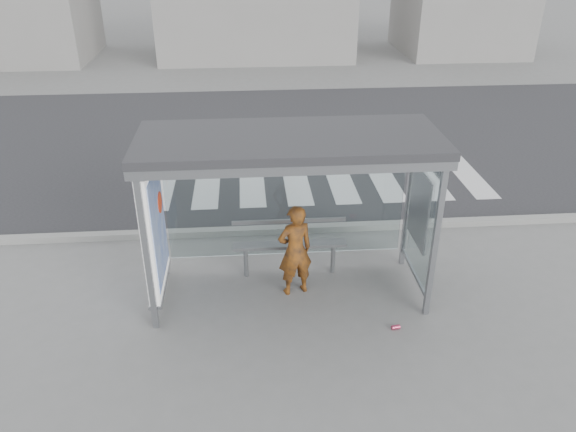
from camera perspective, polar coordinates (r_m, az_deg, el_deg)
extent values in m
plane|color=slate|center=(9.01, 0.14, -7.73)|extent=(80.00, 80.00, 0.00)
cube|color=#28282A|center=(15.24, -2.02, 7.73)|extent=(30.00, 10.00, 0.01)
cube|color=gray|center=(10.62, -0.72, -1.35)|extent=(30.00, 0.18, 0.12)
cube|color=silver|center=(13.05, -12.53, 3.48)|extent=(0.55, 3.00, 0.00)
cube|color=silver|center=(12.95, -8.15, 3.67)|extent=(0.55, 3.00, 0.00)
cube|color=silver|center=(12.91, -3.71, 3.84)|extent=(0.55, 3.00, 0.00)
cube|color=silver|center=(12.96, 0.72, 3.99)|extent=(0.55, 3.00, 0.00)
cube|color=silver|center=(13.08, 5.10, 4.12)|extent=(0.55, 3.00, 0.00)
cube|color=silver|center=(13.28, 9.37, 4.22)|extent=(0.55, 3.00, 0.00)
cube|color=silver|center=(13.55, 13.50, 4.29)|extent=(0.55, 3.00, 0.00)
cube|color=silver|center=(13.89, 17.44, 4.34)|extent=(0.55, 3.00, 0.00)
cube|color=gray|center=(7.84, -14.18, -3.70)|extent=(0.08, 0.08, 2.50)
cube|color=gray|center=(8.14, 14.74, -2.52)|extent=(0.08, 0.08, 2.50)
cube|color=gray|center=(9.05, -12.95, 0.92)|extent=(0.08, 0.08, 2.50)
cube|color=gray|center=(9.31, 12.15, 1.81)|extent=(0.08, 0.08, 2.50)
cube|color=#2D2D30|center=(7.80, 0.16, 7.75)|extent=(4.25, 1.65, 0.12)
cube|color=gray|center=(7.14, 0.65, 4.83)|extent=(4.25, 0.06, 0.18)
cube|color=white|center=(8.94, -0.22, 1.69)|extent=(3.80, 0.02, 2.00)
cube|color=white|center=(8.42, -13.56, -0.92)|extent=(0.15, 1.25, 2.00)
cube|color=blue|center=(8.40, -12.99, -0.91)|extent=(0.01, 1.10, 1.70)
cylinder|color=red|center=(8.51, -12.89, 1.38)|extent=(0.02, 0.32, 0.32)
cube|color=white|center=(8.70, 13.39, 0.08)|extent=(0.03, 1.25, 2.00)
cube|color=beige|center=(8.69, 13.18, 0.81)|extent=(0.03, 0.86, 1.16)
imported|color=#E04715|center=(8.61, 0.72, -3.52)|extent=(0.64, 0.51, 1.52)
cube|color=slate|center=(9.14, 0.17, -2.92)|extent=(1.85, 0.23, 0.05)
cylinder|color=slate|center=(9.27, -4.29, -4.67)|extent=(0.07, 0.07, 0.54)
cylinder|color=slate|center=(9.37, 4.58, -4.29)|extent=(0.07, 0.07, 0.54)
cube|color=slate|center=(9.08, 0.10, -0.52)|extent=(1.85, 0.04, 0.06)
cylinder|color=#CB3B60|center=(8.41, 10.89, -11.03)|extent=(0.13, 0.08, 0.07)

